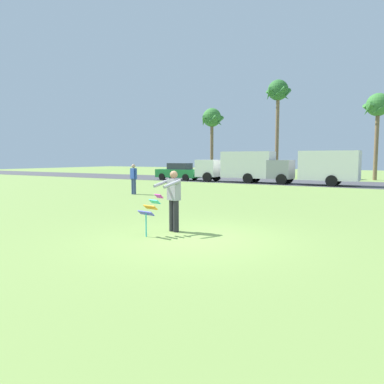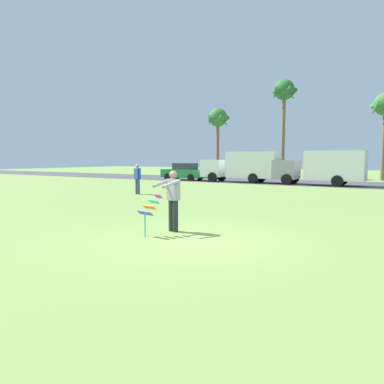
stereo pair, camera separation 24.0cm
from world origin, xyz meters
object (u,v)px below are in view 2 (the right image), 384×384
(kite_held, at_px, (149,209))
(palm_tree_right_near, at_px, (284,95))
(parked_truck_white_box, at_px, (244,166))
(person_kite_flyer, at_px, (173,198))
(palm_tree_left_near, at_px, (218,120))
(parked_truck_grey_van, at_px, (324,167))
(parked_car_green, at_px, (184,172))
(person_walker_near, at_px, (137,178))

(kite_held, bearing_deg, palm_tree_right_near, 101.57)
(kite_held, relative_size, parked_truck_white_box, 0.16)
(person_kite_flyer, distance_m, palm_tree_right_near, 30.39)
(palm_tree_left_near, bearing_deg, person_kite_flyer, -64.20)
(kite_held, xyz_separation_m, palm_tree_right_near, (-6.04, 29.53, 7.79))
(parked_truck_white_box, xyz_separation_m, parked_truck_grey_van, (6.53, 0.00, 0.00))
(parked_car_green, relative_size, palm_tree_right_near, 0.42)
(person_kite_flyer, distance_m, parked_truck_grey_van, 20.27)
(parked_truck_grey_van, distance_m, palm_tree_left_near, 16.61)
(kite_held, bearing_deg, person_walker_near, 132.20)
(parked_truck_white_box, relative_size, person_walker_near, 3.91)
(parked_car_green, xyz_separation_m, palm_tree_left_near, (-0.86, 8.30, 5.58))
(parked_car_green, height_order, parked_truck_white_box, parked_truck_white_box)
(parked_car_green, bearing_deg, parked_truck_white_box, -0.01)
(palm_tree_left_near, xyz_separation_m, palm_tree_right_near, (7.55, 0.19, 2.18))
(parked_car_green, xyz_separation_m, person_walker_near, (5.07, -12.58, 0.16))
(person_kite_flyer, relative_size, parked_truck_grey_van, 0.26)
(parked_truck_grey_van, distance_m, palm_tree_right_near, 12.58)
(parked_truck_grey_van, xyz_separation_m, palm_tree_right_near, (-5.96, 8.49, 7.12))
(kite_held, bearing_deg, parked_truck_white_box, 107.46)
(kite_held, relative_size, parked_car_green, 0.26)
(parked_truck_white_box, relative_size, parked_truck_grey_van, 1.01)
(parked_truck_white_box, distance_m, parked_truck_grey_van, 6.53)
(person_walker_near, bearing_deg, parked_truck_white_box, 85.22)
(person_walker_near, bearing_deg, palm_tree_left_near, 105.84)
(kite_held, height_order, palm_tree_right_near, palm_tree_right_near)
(parked_car_green, distance_m, palm_tree_left_near, 10.04)
(kite_held, xyz_separation_m, parked_truck_grey_van, (-0.08, 21.04, 0.67))
(palm_tree_left_near, height_order, person_walker_near, palm_tree_left_near)
(parked_truck_white_box, bearing_deg, person_walker_near, -94.78)
(parked_truck_grey_van, bearing_deg, kite_held, -89.78)
(kite_held, xyz_separation_m, parked_car_green, (-12.73, 21.04, 0.04))
(palm_tree_right_near, bearing_deg, kite_held, -78.43)
(parked_truck_white_box, bearing_deg, kite_held, -72.54)
(person_walker_near, bearing_deg, kite_held, -47.80)
(palm_tree_right_near, relative_size, person_walker_near, 5.83)
(person_kite_flyer, xyz_separation_m, palm_tree_left_near, (-13.81, 28.56, 5.40))
(parked_truck_white_box, xyz_separation_m, palm_tree_left_near, (-6.98, 8.31, 4.94))
(parked_truck_grey_van, height_order, person_walker_near, parked_truck_grey_van)
(palm_tree_left_near, xyz_separation_m, person_walker_near, (5.93, -20.88, -5.42))
(parked_car_green, relative_size, parked_truck_white_box, 0.62)
(parked_car_green, height_order, parked_truck_grey_van, parked_truck_grey_van)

